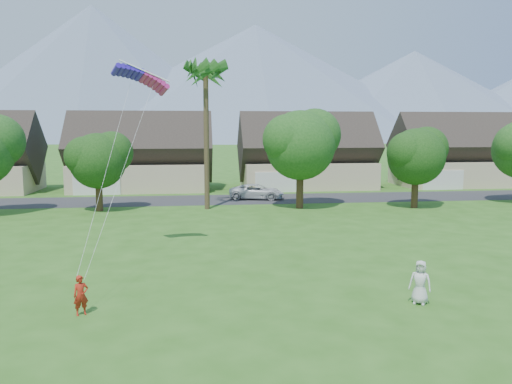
{
  "coord_description": "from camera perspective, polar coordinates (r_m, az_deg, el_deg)",
  "views": [
    {
      "loc": [
        -2.91,
        -14.11,
        6.91
      ],
      "look_at": [
        0.0,
        10.0,
        3.8
      ],
      "focal_mm": 35.0,
      "sensor_mm": 36.0,
      "label": 1
    }
  ],
  "objects": [
    {
      "name": "watcher",
      "position": [
        21.03,
        18.25,
        -9.77
      ],
      "size": [
        1.02,
        0.94,
        1.75
      ],
      "primitive_type": "imported",
      "rotation": [
        0.0,
        0.0,
        -0.59
      ],
      "color": "silver",
      "rests_on": "ground"
    },
    {
      "name": "mountain_ridge",
      "position": [
        275.32,
        -4.18,
        11.9
      ],
      "size": [
        540.0,
        240.0,
        70.0
      ],
      "color": "slate",
      "rests_on": "ground"
    },
    {
      "name": "fan_palm",
      "position": [
        42.9,
        -5.79,
        13.81
      ],
      "size": [
        3.0,
        3.0,
        13.8
      ],
      "color": "#4C3D26",
      "rests_on": "ground"
    },
    {
      "name": "kite_flyer",
      "position": [
        19.98,
        -19.38,
        -11.08
      ],
      "size": [
        0.65,
        0.56,
        1.51
      ],
      "primitive_type": "imported",
      "rotation": [
        0.0,
        0.0,
        0.43
      ],
      "color": "#AC2413",
      "rests_on": "ground"
    },
    {
      "name": "parafoil_kite",
      "position": [
        27.81,
        -12.93,
        12.8
      ],
      "size": [
        3.14,
        1.39,
        0.5
      ],
      "rotation": [
        0.0,
        0.0,
        0.3
      ],
      "color": "#3118B4",
      "rests_on": "ground"
    },
    {
      "name": "tree_row",
      "position": [
        42.11,
        -4.48,
        4.53
      ],
      "size": [
        62.27,
        6.67,
        8.45
      ],
      "color": "#47301C",
      "rests_on": "ground"
    },
    {
      "name": "houses_row",
      "position": [
        57.31,
        -3.47,
        3.82
      ],
      "size": [
        72.75,
        8.19,
        8.86
      ],
      "color": "beige",
      "rests_on": "ground"
    },
    {
      "name": "ground",
      "position": [
        15.98,
        4.53,
        -18.36
      ],
      "size": [
        500.0,
        500.0,
        0.0
      ],
      "primitive_type": "plane",
      "color": "#2D6019",
      "rests_on": "ground"
    },
    {
      "name": "street",
      "position": [
        48.69,
        -3.39,
        -0.86
      ],
      "size": [
        90.0,
        7.0,
        0.01
      ],
      "primitive_type": "cube",
      "color": "#2D2D30",
      "rests_on": "ground"
    },
    {
      "name": "parked_car",
      "position": [
        48.86,
        0.09,
        0.05
      ],
      "size": [
        5.74,
        3.6,
        1.48
      ],
      "primitive_type": "imported",
      "rotation": [
        0.0,
        0.0,
        1.34
      ],
      "color": "silver",
      "rests_on": "ground"
    }
  ]
}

